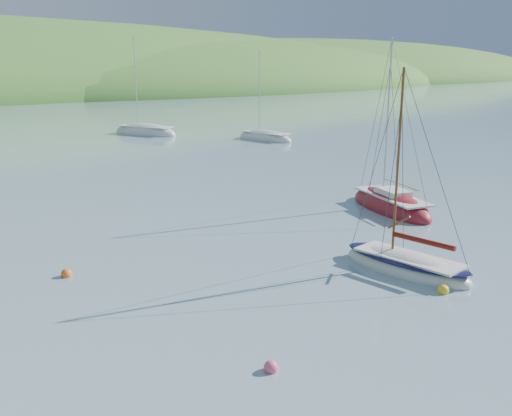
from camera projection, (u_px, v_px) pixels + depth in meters
ground at (387, 315)px, 21.39m from camera, size 700.00×700.00×0.00m
daysailer_white at (406, 266)px, 25.85m from camera, size 2.98×6.49×9.64m
sloop_red at (391, 206)px, 36.42m from camera, size 4.93×8.26×11.56m
distant_sloop_b at (145, 133)px, 73.56m from camera, size 6.81×9.91×13.37m
distant_sloop_d at (265, 138)px, 68.45m from camera, size 4.04×8.27×11.30m
mooring_buoys at (279, 281)px, 24.29m from camera, size 20.14×12.13×0.48m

